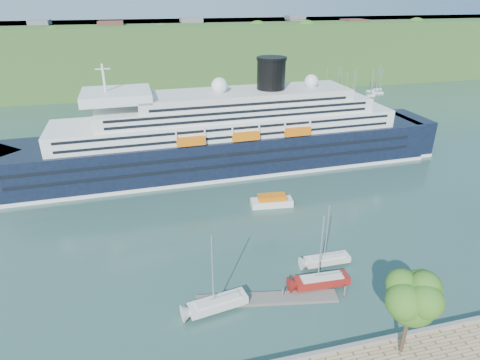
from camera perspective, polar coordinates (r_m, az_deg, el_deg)
name	(u,v)px	position (r m, az deg, el deg)	size (l,w,h in m)	color
far_hillside	(167,54)	(173.87, -10.37, 17.23)	(400.00, 50.00, 24.00)	#325421
quay_coping	(294,358)	(44.55, 7.75, -23.79)	(220.00, 0.50, 0.30)	slate
cruise_ship	(220,117)	(83.28, -2.84, 8.99)	(102.70, 14.95, 23.06)	black
promenade_tree	(410,311)	(44.47, 22.99, -16.79)	(6.40, 6.40, 10.61)	#32671B
floating_pontoon	(267,299)	(51.85, 3.84, -16.49)	(17.57, 2.15, 0.39)	slate
sailboat_white_near	(217,276)	(47.35, -3.26, -13.47)	(7.86, 2.18, 10.15)	silver
sailboat_red	(324,255)	(51.65, 11.91, -10.35)	(7.86, 2.18, 10.15)	maroon
sailboat_white_far	(330,238)	(56.07, 12.62, -7.99)	(7.01, 1.95, 9.06)	silver
tender_launch	(272,200)	(71.67, 4.55, -2.90)	(7.49, 2.56, 2.07)	orange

